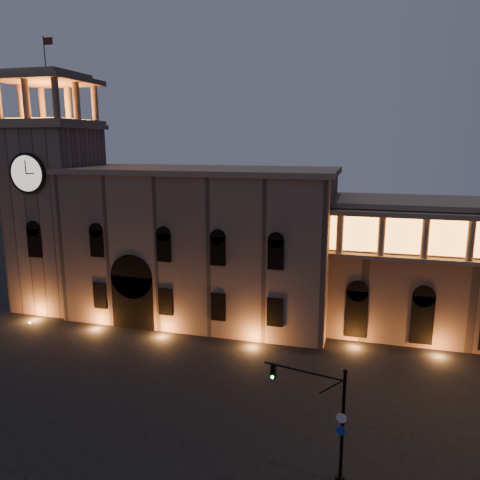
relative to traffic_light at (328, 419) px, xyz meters
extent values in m
plane|color=black|center=(-14.85, 2.28, -3.92)|extent=(160.00, 160.00, 0.00)
cube|color=#7A5E4F|center=(-16.85, 24.28, 4.58)|extent=(30.00, 12.00, 17.00)
cube|color=#88715E|center=(-16.85, 24.28, 13.38)|extent=(30.80, 12.80, 0.60)
cube|color=black|center=(-22.85, 18.88, -0.92)|extent=(5.00, 1.40, 6.00)
cylinder|color=black|center=(-22.85, 18.88, 2.08)|extent=(5.00, 1.40, 5.00)
cube|color=orange|center=(-22.85, 18.68, -1.12)|extent=(4.20, 0.20, 5.00)
cube|color=#7A5E4F|center=(-35.35, 23.28, 7.08)|extent=(9.00, 9.00, 22.00)
cube|color=#88715E|center=(-35.35, 23.28, 18.33)|extent=(9.80, 9.80, 0.50)
cylinder|color=black|center=(-35.35, 18.60, 13.08)|extent=(4.60, 0.35, 4.60)
cylinder|color=beige|center=(-35.35, 18.46, 13.08)|extent=(4.00, 0.12, 4.00)
cube|color=#88715E|center=(-35.35, 23.28, 18.83)|extent=(9.40, 9.40, 0.50)
cube|color=orange|center=(-35.35, 23.28, 19.13)|extent=(6.80, 6.80, 0.15)
cylinder|color=#88715E|center=(-35.35, 19.48, 21.18)|extent=(0.76, 0.76, 4.20)
cylinder|color=#88715E|center=(-31.55, 19.48, 21.18)|extent=(0.76, 0.76, 4.20)
cylinder|color=#88715E|center=(-39.15, 27.08, 21.18)|extent=(0.76, 0.76, 4.20)
cylinder|color=#88715E|center=(-35.35, 27.08, 21.18)|extent=(0.76, 0.76, 4.20)
cylinder|color=#88715E|center=(-31.55, 27.08, 21.18)|extent=(0.76, 0.76, 4.20)
cylinder|color=#88715E|center=(-39.15, 23.28, 21.18)|extent=(0.76, 0.76, 4.20)
cylinder|color=#88715E|center=(-31.55, 23.28, 21.18)|extent=(0.76, 0.76, 4.20)
cube|color=#88715E|center=(-35.35, 23.28, 23.58)|extent=(9.80, 9.80, 0.60)
cube|color=#88715E|center=(-35.35, 23.28, 24.18)|extent=(7.50, 7.50, 0.60)
cylinder|color=black|center=(-35.35, 23.28, 26.48)|extent=(0.10, 0.10, 4.00)
plane|color=#571E18|center=(-34.75, 23.28, 27.88)|extent=(1.20, 0.00, 1.20)
cylinder|color=#88715E|center=(-0.85, 20.78, 7.58)|extent=(0.70, 0.70, 4.00)
cylinder|color=#88715E|center=(3.15, 20.78, 7.58)|extent=(0.70, 0.70, 4.00)
cylinder|color=#88715E|center=(7.15, 20.78, 7.58)|extent=(0.70, 0.70, 4.00)
cylinder|color=#88715E|center=(11.15, 20.78, 7.58)|extent=(0.70, 0.70, 4.00)
cylinder|color=black|center=(0.90, -0.18, -0.31)|extent=(0.21, 0.21, 7.22)
cylinder|color=black|center=(0.90, -0.18, -3.77)|extent=(0.58, 0.58, 0.31)
sphere|color=black|center=(0.90, -0.18, 3.40)|extent=(0.29, 0.29, 0.29)
cylinder|color=black|center=(-1.62, 0.36, 2.78)|extent=(5.07, 1.20, 0.12)
cube|color=black|center=(-3.54, 0.77, 2.26)|extent=(0.36, 0.35, 0.88)
cylinder|color=#0CE53F|center=(-3.57, 0.61, 1.98)|extent=(0.20, 0.12, 0.19)
cylinder|color=silver|center=(0.82, -0.31, 0.41)|extent=(0.61, 0.17, 0.62)
cylinder|color=navy|center=(0.82, -0.31, -0.42)|extent=(0.61, 0.17, 0.62)
camera|label=1|loc=(1.59, -26.06, 16.50)|focal=35.00mm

